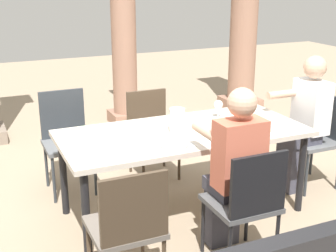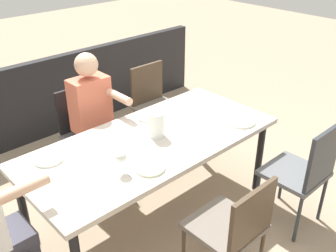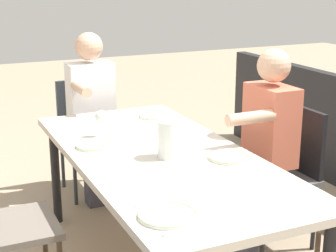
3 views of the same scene
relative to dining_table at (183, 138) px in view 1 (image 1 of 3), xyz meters
The scene contains 25 objects.
ground_plane 0.68m from the dining_table, ahead, with size 16.00×16.00×0.00m, color gray.
dining_table is the anchor object (origin of this frame).
chair_west_north 1.20m from the dining_table, 131.83° to the left, with size 0.44×0.44×0.94m.
chair_west_south 1.20m from the dining_table, 131.96° to the right, with size 0.44×0.44×0.90m.
chair_mid_north 0.90m from the dining_table, 86.05° to the left, with size 0.44×0.44×0.85m.
chair_mid_south 0.90m from the dining_table, 86.07° to the right, with size 0.44×0.44×0.89m.
chair_head_east 1.45m from the dining_table, ahead, with size 0.44×0.44×0.88m.
diner_woman_green 0.70m from the dining_table, 85.25° to the right, with size 0.35×0.49×1.27m.
diner_man_white 1.25m from the dining_table, ahead, with size 0.49×0.35×1.28m.
stone_column_centre 2.72m from the dining_table, 81.83° to the left, with size 0.42×0.42×2.74m.
stone_column_far 3.52m from the dining_table, 49.70° to the left, with size 0.52×0.52×3.01m.
plate_0 0.79m from the dining_table, 157.98° to the left, with size 0.24×0.24×0.02m.
fork_0 0.93m from the dining_table, 161.47° to the left, with size 0.02×0.17×0.01m, color silver.
spoon_0 0.65m from the dining_table, 152.99° to the left, with size 0.02×0.17×0.01m, color silver.
plate_1 0.38m from the dining_table, 127.29° to the right, with size 0.22×0.22×0.02m.
fork_1 0.48m from the dining_table, 141.81° to the right, with size 0.02×0.17×0.01m, color silver.
spoon_1 0.31m from the dining_table, 104.14° to the right, with size 0.02×0.17×0.01m, color silver.
plate_2 0.41m from the dining_table, 47.47° to the left, with size 0.21×0.21×0.02m.
wine_glass_2 0.51m from the dining_table, 24.15° to the left, with size 0.08×0.08×0.16m.
fork_2 0.33m from the dining_table, 67.79° to the left, with size 0.02×0.17×0.01m, color silver.
spoon_2 0.52m from the dining_table, 35.03° to the left, with size 0.02×0.17×0.01m, color silver.
plate_3 0.78m from the dining_table, 21.06° to the right, with size 0.22×0.22×0.02m.
fork_3 0.64m from the dining_table, 25.90° to the right, with size 0.02×0.17×0.01m, color silver.
spoon_3 0.92m from the dining_table, 17.69° to the right, with size 0.02×0.17×0.01m, color silver.
water_pitcher 0.17m from the dining_table, 165.35° to the right, with size 0.12×0.12×0.20m.
Camera 1 is at (-1.59, -3.30, 1.99)m, focal length 50.20 mm.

